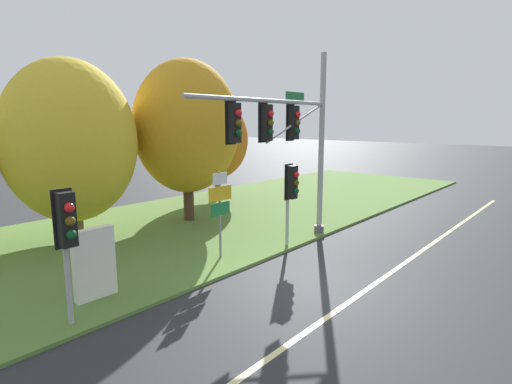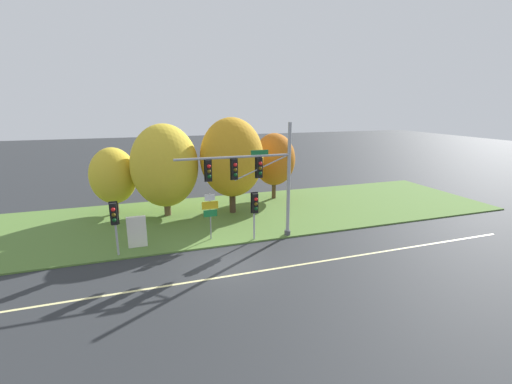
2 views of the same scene
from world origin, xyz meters
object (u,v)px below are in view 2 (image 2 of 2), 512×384
(pedestrian_signal_further_along, at_px, (114,217))
(tree_mid_verge, at_px, (274,160))
(info_kiosk, at_px, (137,232))
(traffic_signal_mast, at_px, (256,174))
(tree_nearest_road, at_px, (113,176))
(route_sign_post, at_px, (210,210))
(tree_behind_signpost, at_px, (232,158))
(pedestrian_signal_near_kerb, at_px, (255,206))
(tree_left_of_mast, at_px, (165,166))

(pedestrian_signal_further_along, xyz_separation_m, tree_mid_verge, (12.86, 8.74, 1.25))
(info_kiosk, bearing_deg, traffic_signal_mast, -8.50)
(pedestrian_signal_further_along, height_order, tree_nearest_road, tree_nearest_road)
(route_sign_post, relative_size, tree_mid_verge, 0.51)
(traffic_signal_mast, height_order, info_kiosk, traffic_signal_mast)
(tree_nearest_road, bearing_deg, tree_behind_signpost, -16.39)
(pedestrian_signal_near_kerb, bearing_deg, info_kiosk, 169.74)
(pedestrian_signal_near_kerb, xyz_separation_m, tree_nearest_road, (-8.59, 8.64, 0.77))
(pedestrian_signal_further_along, bearing_deg, info_kiosk, 44.08)
(tree_nearest_road, bearing_deg, info_kiosk, -77.89)
(pedestrian_signal_near_kerb, relative_size, pedestrian_signal_further_along, 0.98)
(tree_left_of_mast, bearing_deg, tree_behind_signpost, -10.43)
(pedestrian_signal_near_kerb, height_order, route_sign_post, pedestrian_signal_near_kerb)
(route_sign_post, height_order, tree_left_of_mast, tree_left_of_mast)
(tree_behind_signpost, relative_size, info_kiosk, 3.90)
(tree_left_of_mast, relative_size, tree_mid_verge, 1.18)
(tree_behind_signpost, bearing_deg, tree_nearest_road, 163.61)
(traffic_signal_mast, distance_m, info_kiosk, 7.93)
(traffic_signal_mast, bearing_deg, pedestrian_signal_near_kerb, -125.80)
(pedestrian_signal_further_along, distance_m, tree_mid_verge, 15.60)
(tree_behind_signpost, height_order, info_kiosk, tree_behind_signpost)
(pedestrian_signal_near_kerb, height_order, tree_left_of_mast, tree_left_of_mast)
(info_kiosk, bearing_deg, pedestrian_signal_near_kerb, -10.26)
(pedestrian_signal_near_kerb, distance_m, route_sign_post, 2.82)
(traffic_signal_mast, relative_size, tree_nearest_road, 1.40)
(pedestrian_signal_further_along, bearing_deg, tree_left_of_mast, 64.22)
(tree_nearest_road, bearing_deg, tree_left_of_mast, -23.69)
(pedestrian_signal_further_along, bearing_deg, traffic_signal_mast, -0.24)
(route_sign_post, height_order, tree_behind_signpost, tree_behind_signpost)
(tree_left_of_mast, bearing_deg, tree_mid_verge, 11.70)
(tree_nearest_road, distance_m, tree_mid_verge, 13.39)
(tree_left_of_mast, relative_size, info_kiosk, 3.68)
(route_sign_post, xyz_separation_m, tree_nearest_road, (-6.00, 7.56, 1.09))
(traffic_signal_mast, relative_size, pedestrian_signal_further_along, 2.29)
(pedestrian_signal_near_kerb, xyz_separation_m, tree_mid_verge, (4.78, 8.97, 1.31))
(pedestrian_signal_near_kerb, distance_m, tree_mid_verge, 10.25)
(tree_left_of_mast, height_order, tree_mid_verge, tree_left_of_mast)
(route_sign_post, xyz_separation_m, tree_behind_signpost, (2.73, 4.99, 2.44))
(pedestrian_signal_further_along, relative_size, info_kiosk, 1.68)
(traffic_signal_mast, distance_m, tree_left_of_mast, 8.41)
(tree_nearest_road, height_order, tree_behind_signpost, tree_behind_signpost)
(info_kiosk, bearing_deg, tree_behind_signpost, 33.88)
(traffic_signal_mast, relative_size, pedestrian_signal_near_kerb, 2.35)
(pedestrian_signal_further_along, distance_m, tree_nearest_road, 8.45)
(pedestrian_signal_further_along, bearing_deg, tree_nearest_road, 93.50)
(route_sign_post, bearing_deg, info_kiosk, 177.53)
(traffic_signal_mast, xyz_separation_m, tree_behind_signpost, (-0.00, 5.87, 0.18))
(tree_left_of_mast, bearing_deg, info_kiosk, -110.98)
(traffic_signal_mast, bearing_deg, tree_left_of_mast, 126.18)
(info_kiosk, bearing_deg, tree_nearest_road, 102.11)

